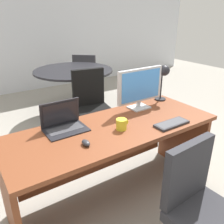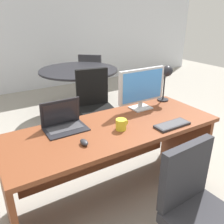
{
  "view_description": "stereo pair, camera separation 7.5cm",
  "coord_description": "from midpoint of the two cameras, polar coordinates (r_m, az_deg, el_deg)",
  "views": [
    {
      "loc": [
        -1.02,
        -1.48,
        1.64
      ],
      "look_at": [
        0.0,
        0.04,
        0.87
      ],
      "focal_mm": 37.87,
      "sensor_mm": 36.0,
      "label": 1
    },
    {
      "loc": [
        -0.95,
        -1.52,
        1.64
      ],
      "look_at": [
        0.0,
        0.04,
        0.87
      ],
      "focal_mm": 37.87,
      "sensor_mm": 36.0,
      "label": 2
    }
  ],
  "objects": [
    {
      "name": "office_chair",
      "position": [
        1.85,
        21.38,
        -23.6
      ],
      "size": [
        0.56,
        0.56,
        0.87
      ],
      "color": "black",
      "rests_on": "ground"
    },
    {
      "name": "meeting_chair_near",
      "position": [
        3.2,
        -3.17,
        -0.18
      ],
      "size": [
        0.56,
        0.56,
        0.95
      ],
      "color": "black",
      "rests_on": "ground"
    },
    {
      "name": "monitor",
      "position": [
        2.32,
        8.12,
        6.03
      ],
      "size": [
        0.52,
        0.16,
        0.4
      ],
      "color": "#B7BABF",
      "rests_on": "desk"
    },
    {
      "name": "desk_lamp",
      "position": [
        2.56,
        13.87,
        8.49
      ],
      "size": [
        0.12,
        0.14,
        0.39
      ],
      "color": "black",
      "rests_on": "desk"
    },
    {
      "name": "meeting_table",
      "position": [
        3.93,
        -7.41,
        7.47
      ],
      "size": [
        1.26,
        1.26,
        0.79
      ],
      "color": "black",
      "rests_on": "ground"
    },
    {
      "name": "coffee_mug",
      "position": [
        1.94,
        3.34,
        -3.01
      ],
      "size": [
        0.11,
        0.09,
        0.09
      ],
      "color": "yellow",
      "rests_on": "desk"
    },
    {
      "name": "keyboard",
      "position": [
        2.08,
        15.33,
        -3.01
      ],
      "size": [
        0.32,
        0.12,
        0.02
      ],
      "color": "#2D2D33",
      "rests_on": "desk"
    },
    {
      "name": "laptop",
      "position": [
        2.0,
        -10.73,
        -1.8
      ],
      "size": [
        0.34,
        0.24,
        0.23
      ],
      "color": "black",
      "rests_on": "desk"
    },
    {
      "name": "desk",
      "position": [
        2.14,
        0.81,
        -8.04
      ],
      "size": [
        1.85,
        0.71,
        0.75
      ],
      "color": "brown",
      "rests_on": "ground"
    },
    {
      "name": "mouse",
      "position": [
        1.74,
        -5.53,
        -7.31
      ],
      "size": [
        0.05,
        0.09,
        0.04
      ],
      "color": "#2D2D33",
      "rests_on": "desk"
    },
    {
      "name": "back_wall",
      "position": [
        5.47,
        -22.39,
        18.89
      ],
      "size": [
        10.0,
        0.1,
        2.8
      ],
      "primitive_type": "cube",
      "color": "silver",
      "rests_on": "ground"
    },
    {
      "name": "ground",
      "position": [
        3.56,
        -11.86,
        -5.02
      ],
      "size": [
        12.0,
        12.0,
        0.0
      ],
      "primitive_type": "plane",
      "color": "gray"
    },
    {
      "name": "meeting_chair_far",
      "position": [
        4.82,
        -4.28,
        7.57
      ],
      "size": [
        0.65,
        0.66,
        0.9
      ],
      "color": "black",
      "rests_on": "ground"
    }
  ]
}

